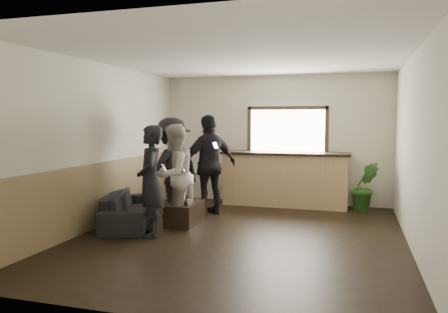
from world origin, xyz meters
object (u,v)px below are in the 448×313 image
(person_b, at_px, (174,175))
(person_c, at_px, (172,167))
(bar_counter, at_px, (285,176))
(potted_plant, at_px, (365,187))
(cup_a, at_px, (186,198))
(cup_b, at_px, (189,202))
(person_d, at_px, (210,165))
(sofa, at_px, (130,209))
(person_a, at_px, (150,181))
(coffee_table, at_px, (185,213))

(person_b, relative_size, person_c, 0.94)
(bar_counter, relative_size, person_c, 1.44)
(potted_plant, bearing_deg, cup_a, -149.70)
(cup_a, relative_size, person_b, 0.07)
(cup_b, bearing_deg, potted_plant, 36.88)
(potted_plant, bearing_deg, person_d, -158.41)
(sofa, bearing_deg, cup_b, -101.51)
(sofa, xyz_separation_m, person_a, (0.70, -0.60, 0.60))
(cup_a, xyz_separation_m, person_c, (-0.39, 0.29, 0.51))
(cup_b, height_order, person_a, person_a)
(person_b, bearing_deg, person_d, 178.31)
(bar_counter, relative_size, sofa, 1.42)
(person_c, bearing_deg, person_b, 55.34)
(sofa, distance_m, potted_plant, 4.60)
(person_a, height_order, person_b, person_b)
(cup_a, xyz_separation_m, person_d, (0.23, 0.68, 0.54))
(bar_counter, xyz_separation_m, sofa, (-2.35, -2.46, -0.36))
(cup_b, distance_m, potted_plant, 3.64)
(cup_a, height_order, person_d, person_d)
(sofa, relative_size, cup_a, 15.82)
(coffee_table, bearing_deg, person_a, -103.96)
(coffee_table, distance_m, person_d, 1.19)
(sofa, relative_size, person_c, 1.01)
(bar_counter, bearing_deg, coffee_table, -123.35)
(cup_b, bearing_deg, coffee_table, 130.11)
(cup_a, distance_m, potted_plant, 3.61)
(cup_b, bearing_deg, person_d, 88.53)
(potted_plant, height_order, person_a, person_a)
(person_d, bearing_deg, cup_b, 40.02)
(potted_plant, bearing_deg, cup_b, -143.12)
(cup_a, height_order, person_c, person_c)
(cup_a, distance_m, person_c, 0.71)
(coffee_table, xyz_separation_m, person_d, (0.16, 0.88, 0.78))
(cup_a, distance_m, person_a, 1.20)
(potted_plant, bearing_deg, person_a, -138.22)
(bar_counter, height_order, person_d, bar_counter)
(sofa, distance_m, cup_a, 1.00)
(cup_a, height_order, potted_plant, potted_plant)
(cup_b, bearing_deg, person_c, 132.48)
(bar_counter, distance_m, cup_b, 2.67)
(potted_plant, distance_m, person_a, 4.40)
(cup_b, bearing_deg, person_a, -115.90)
(sofa, distance_m, person_b, 1.00)
(sofa, height_order, cup_a, sofa)
(potted_plant, bearing_deg, sofa, -149.65)
(person_d, bearing_deg, person_a, 29.30)
(person_a, distance_m, person_d, 1.82)
(cup_a, bearing_deg, person_d, 71.17)
(sofa, height_order, cup_b, sofa)
(person_b, height_order, person_d, person_d)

